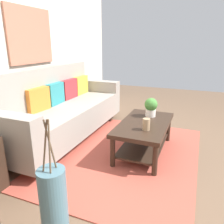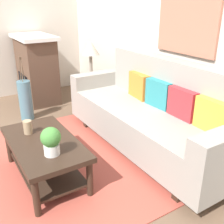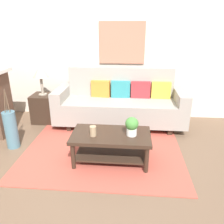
{
  "view_description": "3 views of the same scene",
  "coord_description": "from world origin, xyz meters",
  "px_view_note": "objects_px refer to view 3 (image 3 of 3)",
  "views": [
    {
      "loc": [
        -2.49,
        -0.33,
        1.42
      ],
      "look_at": [
        0.16,
        0.74,
        0.52
      ],
      "focal_mm": 35.24,
      "sensor_mm": 36.0,
      "label": 1
    },
    {
      "loc": [
        2.49,
        -0.38,
        1.71
      ],
      "look_at": [
        0.34,
        0.96,
        0.66
      ],
      "focal_mm": 43.26,
      "sensor_mm": 36.0,
      "label": 2
    },
    {
      "loc": [
        0.41,
        -2.51,
        1.86
      ],
      "look_at": [
        0.1,
        1.02,
        0.47
      ],
      "focal_mm": 36.15,
      "sensor_mm": 36.0,
      "label": 3
    }
  ],
  "objects_px": {
    "couch": "(120,103)",
    "throw_pillow_mustard": "(161,90)",
    "throw_pillow_crimson": "(141,90)",
    "coffee_table": "(111,141)",
    "potted_plant_tabletop": "(132,126)",
    "side_table": "(45,108)",
    "throw_pillow_teal": "(120,89)",
    "table_lamp": "(40,73)",
    "floor_vase": "(11,130)",
    "throw_pillow_orange": "(101,89)",
    "tabletop_vase": "(93,131)",
    "framed_painting": "(122,43)"
  },
  "relations": [
    {
      "from": "couch",
      "to": "throw_pillow_mustard",
      "type": "relative_size",
      "value": 6.76
    },
    {
      "from": "throw_pillow_teal",
      "to": "table_lamp",
      "type": "relative_size",
      "value": 0.63
    },
    {
      "from": "coffee_table",
      "to": "floor_vase",
      "type": "distance_m",
      "value": 1.62
    },
    {
      "from": "throw_pillow_mustard",
      "to": "tabletop_vase",
      "type": "distance_m",
      "value": 1.85
    },
    {
      "from": "throw_pillow_orange",
      "to": "side_table",
      "type": "bearing_deg",
      "value": -174.35
    },
    {
      "from": "couch",
      "to": "table_lamp",
      "type": "xyz_separation_m",
      "value": [
        -1.52,
        0.01,
        0.56
      ]
    },
    {
      "from": "couch",
      "to": "coffee_table",
      "type": "xyz_separation_m",
      "value": [
        -0.06,
        -1.3,
        -0.12
      ]
    },
    {
      "from": "throw_pillow_teal",
      "to": "throw_pillow_crimson",
      "type": "distance_m",
      "value": 0.39
    },
    {
      "from": "throw_pillow_orange",
      "to": "framed_painting",
      "type": "distance_m",
      "value": 0.98
    },
    {
      "from": "coffee_table",
      "to": "potted_plant_tabletop",
      "type": "relative_size",
      "value": 4.2
    },
    {
      "from": "throw_pillow_teal",
      "to": "potted_plant_tabletop",
      "type": "height_order",
      "value": "throw_pillow_teal"
    },
    {
      "from": "couch",
      "to": "floor_vase",
      "type": "relative_size",
      "value": 4.03
    },
    {
      "from": "throw_pillow_mustard",
      "to": "potted_plant_tabletop",
      "type": "relative_size",
      "value": 1.37
    },
    {
      "from": "throw_pillow_mustard",
      "to": "floor_vase",
      "type": "xyz_separation_m",
      "value": [
        -2.43,
        -1.17,
        -0.38
      ]
    },
    {
      "from": "coffee_table",
      "to": "potted_plant_tabletop",
      "type": "xyz_separation_m",
      "value": [
        0.28,
        -0.01,
        0.26
      ]
    },
    {
      "from": "throw_pillow_crimson",
      "to": "table_lamp",
      "type": "height_order",
      "value": "table_lamp"
    },
    {
      "from": "side_table",
      "to": "framed_painting",
      "type": "xyz_separation_m",
      "value": [
        1.52,
        0.45,
        1.23
      ]
    },
    {
      "from": "tabletop_vase",
      "to": "throw_pillow_orange",
      "type": "bearing_deg",
      "value": 93.51
    },
    {
      "from": "couch",
      "to": "tabletop_vase",
      "type": "distance_m",
      "value": 1.41
    },
    {
      "from": "side_table",
      "to": "potted_plant_tabletop",
      "type": "bearing_deg",
      "value": -37.14
    },
    {
      "from": "throw_pillow_teal",
      "to": "table_lamp",
      "type": "xyz_separation_m",
      "value": [
        -1.52,
        -0.11,
        0.31
      ]
    },
    {
      "from": "throw_pillow_teal",
      "to": "floor_vase",
      "type": "bearing_deg",
      "value": -144.83
    },
    {
      "from": "throw_pillow_crimson",
      "to": "side_table",
      "type": "height_order",
      "value": "throw_pillow_crimson"
    },
    {
      "from": "potted_plant_tabletop",
      "to": "side_table",
      "type": "height_order",
      "value": "potted_plant_tabletop"
    },
    {
      "from": "table_lamp",
      "to": "throw_pillow_teal",
      "type": "bearing_deg",
      "value": 4.22
    },
    {
      "from": "throw_pillow_orange",
      "to": "throw_pillow_mustard",
      "type": "relative_size",
      "value": 1.0
    },
    {
      "from": "throw_pillow_orange",
      "to": "floor_vase",
      "type": "relative_size",
      "value": 0.6
    },
    {
      "from": "floor_vase",
      "to": "potted_plant_tabletop",
      "type": "bearing_deg",
      "value": -7.98
    },
    {
      "from": "throw_pillow_orange",
      "to": "framed_painting",
      "type": "relative_size",
      "value": 0.4
    },
    {
      "from": "throw_pillow_teal",
      "to": "coffee_table",
      "type": "relative_size",
      "value": 0.33
    },
    {
      "from": "side_table",
      "to": "tabletop_vase",
      "type": "bearing_deg",
      "value": -48.59
    },
    {
      "from": "table_lamp",
      "to": "throw_pillow_orange",
      "type": "bearing_deg",
      "value": 5.65
    },
    {
      "from": "couch",
      "to": "throw_pillow_orange",
      "type": "xyz_separation_m",
      "value": [
        -0.39,
        0.12,
        0.25
      ]
    },
    {
      "from": "throw_pillow_orange",
      "to": "side_table",
      "type": "height_order",
      "value": "throw_pillow_orange"
    },
    {
      "from": "throw_pillow_crimson",
      "to": "potted_plant_tabletop",
      "type": "bearing_deg",
      "value": -96.29
    },
    {
      "from": "side_table",
      "to": "throw_pillow_teal",
      "type": "bearing_deg",
      "value": 4.22
    },
    {
      "from": "throw_pillow_orange",
      "to": "throw_pillow_mustard",
      "type": "height_order",
      "value": "same"
    },
    {
      "from": "throw_pillow_crimson",
      "to": "throw_pillow_mustard",
      "type": "relative_size",
      "value": 1.0
    },
    {
      "from": "coffee_table",
      "to": "framed_painting",
      "type": "distance_m",
      "value": 2.13
    },
    {
      "from": "throw_pillow_orange",
      "to": "potted_plant_tabletop",
      "type": "bearing_deg",
      "value": -66.79
    },
    {
      "from": "couch",
      "to": "throw_pillow_mustard",
      "type": "xyz_separation_m",
      "value": [
        0.77,
        0.12,
        0.25
      ]
    },
    {
      "from": "coffee_table",
      "to": "floor_vase",
      "type": "bearing_deg",
      "value": 171.08
    },
    {
      "from": "potted_plant_tabletop",
      "to": "throw_pillow_crimson",
      "type": "bearing_deg",
      "value": 83.71
    },
    {
      "from": "tabletop_vase",
      "to": "potted_plant_tabletop",
      "type": "relative_size",
      "value": 0.54
    },
    {
      "from": "couch",
      "to": "framed_painting",
      "type": "relative_size",
      "value": 2.74
    },
    {
      "from": "potted_plant_tabletop",
      "to": "coffee_table",
      "type": "bearing_deg",
      "value": 177.39
    },
    {
      "from": "couch",
      "to": "coffee_table",
      "type": "bearing_deg",
      "value": -92.49
    },
    {
      "from": "throw_pillow_crimson",
      "to": "table_lamp",
      "type": "relative_size",
      "value": 0.63
    },
    {
      "from": "table_lamp",
      "to": "potted_plant_tabletop",
      "type": "bearing_deg",
      "value": -37.14
    },
    {
      "from": "throw_pillow_orange",
      "to": "tabletop_vase",
      "type": "relative_size",
      "value": 2.56
    }
  ]
}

